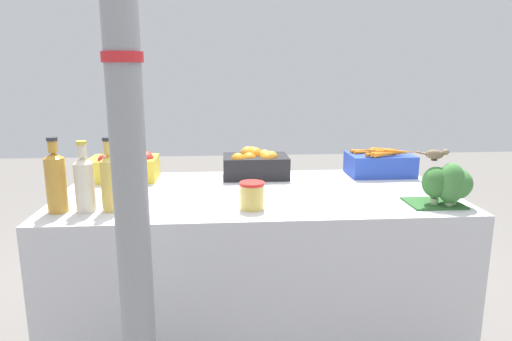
{
  "coord_description": "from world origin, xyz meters",
  "views": [
    {
      "loc": [
        -0.15,
        -2.03,
        1.31
      ],
      "look_at": [
        0.0,
        0.0,
        0.86
      ],
      "focal_mm": 32.0,
      "sensor_mm": 36.0,
      "label": 1
    }
  ],
  "objects_px": {
    "juice_bottle_amber": "(56,181)",
    "pickle_jar": "(252,195)",
    "support_pole": "(124,82)",
    "carrot_crate": "(380,163)",
    "broccoli_pile": "(448,184)",
    "juice_bottle_cloudy": "(84,182)",
    "sparrow_bird": "(436,154)",
    "orange_crate": "(256,163)",
    "juice_bottle_golden": "(110,181)",
    "apple_crate": "(126,166)"
  },
  "relations": [
    {
      "from": "support_pole",
      "to": "broccoli_pile",
      "type": "xyz_separation_m",
      "value": [
        1.2,
        0.39,
        -0.43
      ]
    },
    {
      "from": "carrot_crate",
      "to": "juice_bottle_amber",
      "type": "relative_size",
      "value": 1.12
    },
    {
      "from": "carrot_crate",
      "to": "juice_bottle_cloudy",
      "type": "xyz_separation_m",
      "value": [
        -1.38,
        -0.54,
        0.05
      ]
    },
    {
      "from": "juice_bottle_cloudy",
      "to": "sparrow_bird",
      "type": "distance_m",
      "value": 1.42
    },
    {
      "from": "juice_bottle_amber",
      "to": "juice_bottle_golden",
      "type": "bearing_deg",
      "value": 0.0
    },
    {
      "from": "carrot_crate",
      "to": "broccoli_pile",
      "type": "bearing_deg",
      "value": -82.09
    },
    {
      "from": "support_pole",
      "to": "sparrow_bird",
      "type": "height_order",
      "value": "support_pole"
    },
    {
      "from": "support_pole",
      "to": "orange_crate",
      "type": "xyz_separation_m",
      "value": [
        0.45,
        0.97,
        -0.45
      ]
    },
    {
      "from": "juice_bottle_cloudy",
      "to": "juice_bottle_golden",
      "type": "bearing_deg",
      "value": 0.0
    },
    {
      "from": "juice_bottle_amber",
      "to": "juice_bottle_cloudy",
      "type": "relative_size",
      "value": 1.06
    },
    {
      "from": "orange_crate",
      "to": "pickle_jar",
      "type": "height_order",
      "value": "orange_crate"
    },
    {
      "from": "support_pole",
      "to": "broccoli_pile",
      "type": "height_order",
      "value": "support_pole"
    },
    {
      "from": "support_pole",
      "to": "apple_crate",
      "type": "distance_m",
      "value": 1.09
    },
    {
      "from": "support_pole",
      "to": "broccoli_pile",
      "type": "relative_size",
      "value": 10.29
    },
    {
      "from": "juice_bottle_cloudy",
      "to": "pickle_jar",
      "type": "relative_size",
      "value": 2.55
    },
    {
      "from": "apple_crate",
      "to": "juice_bottle_cloudy",
      "type": "relative_size",
      "value": 1.19
    },
    {
      "from": "carrot_crate",
      "to": "broccoli_pile",
      "type": "relative_size",
      "value": 1.35
    },
    {
      "from": "pickle_jar",
      "to": "orange_crate",
      "type": "bearing_deg",
      "value": 84.23
    },
    {
      "from": "juice_bottle_amber",
      "to": "apple_crate",
      "type": "bearing_deg",
      "value": 73.56
    },
    {
      "from": "support_pole",
      "to": "juice_bottle_cloudy",
      "type": "xyz_separation_m",
      "value": [
        -0.27,
        0.43,
        -0.4
      ]
    },
    {
      "from": "apple_crate",
      "to": "broccoli_pile",
      "type": "bearing_deg",
      "value": -22.27
    },
    {
      "from": "orange_crate",
      "to": "carrot_crate",
      "type": "distance_m",
      "value": 0.67
    },
    {
      "from": "sparrow_bird",
      "to": "orange_crate",
      "type": "bearing_deg",
      "value": 161.28
    },
    {
      "from": "orange_crate",
      "to": "juice_bottle_cloudy",
      "type": "xyz_separation_m",
      "value": [
        -0.72,
        -0.54,
        0.05
      ]
    },
    {
      "from": "juice_bottle_cloudy",
      "to": "carrot_crate",
      "type": "bearing_deg",
      "value": 21.18
    },
    {
      "from": "support_pole",
      "to": "juice_bottle_amber",
      "type": "relative_size",
      "value": 8.57
    },
    {
      "from": "apple_crate",
      "to": "sparrow_bird",
      "type": "height_order",
      "value": "sparrow_bird"
    },
    {
      "from": "broccoli_pile",
      "to": "juice_bottle_cloudy",
      "type": "distance_m",
      "value": 1.46
    },
    {
      "from": "support_pole",
      "to": "orange_crate",
      "type": "height_order",
      "value": "support_pole"
    },
    {
      "from": "carrot_crate",
      "to": "sparrow_bird",
      "type": "distance_m",
      "value": 0.56
    },
    {
      "from": "juice_bottle_amber",
      "to": "sparrow_bird",
      "type": "height_order",
      "value": "juice_bottle_amber"
    },
    {
      "from": "sparrow_bird",
      "to": "pickle_jar",
      "type": "bearing_deg",
      "value": -159.98
    },
    {
      "from": "carrot_crate",
      "to": "juice_bottle_cloudy",
      "type": "relative_size",
      "value": 1.19
    },
    {
      "from": "carrot_crate",
      "to": "juice_bottle_cloudy",
      "type": "bearing_deg",
      "value": -158.82
    },
    {
      "from": "apple_crate",
      "to": "broccoli_pile",
      "type": "height_order",
      "value": "broccoli_pile"
    },
    {
      "from": "juice_bottle_cloudy",
      "to": "broccoli_pile",
      "type": "bearing_deg",
      "value": -1.6
    },
    {
      "from": "juice_bottle_amber",
      "to": "pickle_jar",
      "type": "relative_size",
      "value": 2.69
    },
    {
      "from": "juice_bottle_cloudy",
      "to": "sparrow_bird",
      "type": "relative_size",
      "value": 2.15
    },
    {
      "from": "carrot_crate",
      "to": "broccoli_pile",
      "type": "height_order",
      "value": "broccoli_pile"
    },
    {
      "from": "support_pole",
      "to": "orange_crate",
      "type": "relative_size",
      "value": 7.63
    },
    {
      "from": "broccoli_pile",
      "to": "pickle_jar",
      "type": "distance_m",
      "value": 0.8
    },
    {
      "from": "apple_crate",
      "to": "broccoli_pile",
      "type": "xyz_separation_m",
      "value": [
        1.41,
        -0.58,
        0.02
      ]
    },
    {
      "from": "apple_crate",
      "to": "sparrow_bird",
      "type": "distance_m",
      "value": 1.48
    },
    {
      "from": "support_pole",
      "to": "pickle_jar",
      "type": "relative_size",
      "value": 23.03
    },
    {
      "from": "apple_crate",
      "to": "broccoli_pile",
      "type": "relative_size",
      "value": 1.35
    },
    {
      "from": "juice_bottle_amber",
      "to": "sparrow_bird",
      "type": "relative_size",
      "value": 2.26
    },
    {
      "from": "juice_bottle_golden",
      "to": "sparrow_bird",
      "type": "xyz_separation_m",
      "value": [
        1.32,
        -0.0,
        0.09
      ]
    },
    {
      "from": "juice_bottle_amber",
      "to": "carrot_crate",
      "type": "bearing_deg",
      "value": 19.76
    },
    {
      "from": "broccoli_pile",
      "to": "apple_crate",
      "type": "bearing_deg",
      "value": 157.73
    },
    {
      "from": "pickle_jar",
      "to": "sparrow_bird",
      "type": "bearing_deg",
      "value": 1.02
    }
  ]
}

